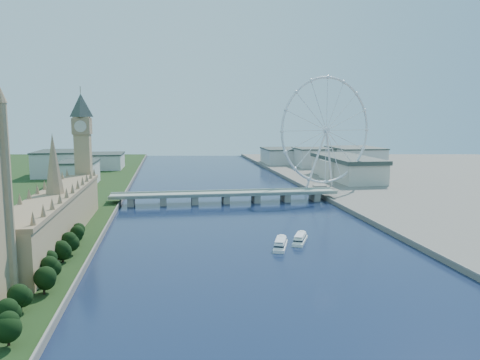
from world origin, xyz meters
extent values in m
plane|color=#1A2A4B|center=(0.00, 0.00, 0.00)|extent=(2000.00, 2000.00, 0.00)
cube|color=tan|center=(-128.00, 170.00, 17.00)|extent=(24.00, 200.00, 28.00)
cone|color=#937A59|center=(-128.00, 170.00, 53.00)|extent=(12.00, 12.00, 40.00)
cube|color=tan|center=(-128.00, 278.00, 43.00)|extent=(13.00, 13.00, 80.00)
cube|color=#937A59|center=(-128.00, 278.00, 75.00)|extent=(15.00, 15.00, 14.00)
pyramid|color=#2D3833|center=(-128.00, 278.00, 103.00)|extent=(20.02, 20.02, 20.00)
cube|color=gray|center=(0.00, 300.00, 8.50)|extent=(220.00, 22.00, 2.00)
cube|color=gray|center=(-90.00, 300.00, 3.75)|extent=(6.00, 20.00, 7.50)
cube|color=gray|center=(-60.00, 300.00, 3.75)|extent=(6.00, 20.00, 7.50)
cube|color=gray|center=(-30.00, 300.00, 3.75)|extent=(6.00, 20.00, 7.50)
cube|color=gray|center=(0.00, 300.00, 3.75)|extent=(6.00, 20.00, 7.50)
cube|color=gray|center=(30.00, 300.00, 3.75)|extent=(6.00, 20.00, 7.50)
cube|color=gray|center=(60.00, 300.00, 3.75)|extent=(6.00, 20.00, 7.50)
cube|color=gray|center=(90.00, 300.00, 3.75)|extent=(6.00, 20.00, 7.50)
torus|color=silver|center=(120.00, 355.00, 68.00)|extent=(113.60, 39.12, 118.60)
cylinder|color=silver|center=(120.00, 355.00, 68.00)|extent=(7.25, 6.61, 6.00)
cube|color=gray|center=(117.00, 365.00, 4.00)|extent=(14.00, 10.00, 2.00)
cube|color=beige|center=(-160.00, 430.00, 16.00)|extent=(40.00, 60.00, 26.00)
cube|color=beige|center=(-200.00, 520.00, 19.00)|extent=(60.00, 80.00, 32.00)
cube|color=beige|center=(-150.00, 600.00, 14.00)|extent=(50.00, 70.00, 22.00)
cube|color=beige|center=(180.00, 580.00, 17.00)|extent=(60.00, 60.00, 28.00)
cube|color=beige|center=(240.00, 560.00, 18.00)|extent=(70.00, 90.00, 30.00)
cube|color=beige|center=(140.00, 640.00, 15.00)|extent=(60.00, 80.00, 24.00)
camera|label=1|loc=(-54.36, -146.11, 83.36)|focal=35.00mm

